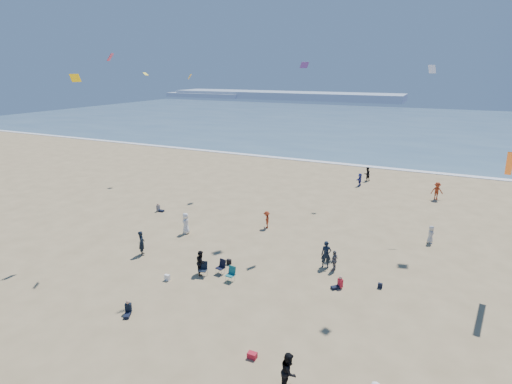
% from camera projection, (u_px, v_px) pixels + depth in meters
% --- Properties ---
extents(ground, '(220.00, 220.00, 0.00)m').
position_uv_depth(ground, '(149.00, 356.00, 19.44)').
color(ground, tan).
rests_on(ground, ground).
extents(ocean, '(220.00, 100.00, 0.06)m').
position_uv_depth(ocean, '(395.00, 124.00, 101.52)').
color(ocean, '#476B84').
rests_on(ocean, ground).
extents(surf_line, '(220.00, 1.20, 0.08)m').
position_uv_depth(surf_line, '(352.00, 165.00, 58.31)').
color(surf_line, white).
rests_on(surf_line, ground).
extents(headland_far, '(110.00, 20.00, 3.20)m').
position_uv_depth(headland_far, '(284.00, 95.00, 190.37)').
color(headland_far, '#7A8EA8').
rests_on(headland_far, ground).
extents(headland_near, '(40.00, 14.00, 2.00)m').
position_uv_depth(headland_near, '(207.00, 95.00, 202.57)').
color(headland_near, '#7A8EA8').
rests_on(headland_near, ground).
extents(standing_flyers, '(28.82, 37.24, 1.94)m').
position_uv_depth(standing_flyers, '(349.00, 237.00, 31.06)').
color(standing_flyers, slate).
rests_on(standing_flyers, ground).
extents(seated_group, '(21.12, 23.57, 0.84)m').
position_uv_depth(seated_group, '(191.00, 307.00, 22.78)').
color(seated_group, white).
rests_on(seated_group, ground).
extents(chair_cluster, '(2.69, 1.53, 1.00)m').
position_uv_depth(chair_cluster, '(218.00, 270.00, 26.73)').
color(chair_cluster, black).
rests_on(chair_cluster, ground).
extents(white_tote, '(0.35, 0.20, 0.40)m').
position_uv_depth(white_tote, '(167.00, 278.00, 26.40)').
color(white_tote, white).
rests_on(white_tote, ground).
extents(black_backpack, '(0.30, 0.22, 0.38)m').
position_uv_depth(black_backpack, '(229.00, 262.00, 28.57)').
color(black_backpack, black).
rests_on(black_backpack, ground).
extents(cooler, '(0.45, 0.30, 0.30)m').
position_uv_depth(cooler, '(252.00, 355.00, 19.29)').
color(cooler, red).
rests_on(cooler, ground).
extents(navy_bag, '(0.28, 0.18, 0.34)m').
position_uv_depth(navy_bag, '(380.00, 286.00, 25.47)').
color(navy_bag, black).
rests_on(navy_bag, ground).
extents(kites_aloft, '(49.08, 37.26, 24.88)m').
position_uv_depth(kites_aloft, '(417.00, 61.00, 22.61)').
color(kites_aloft, '#762198').
rests_on(kites_aloft, ground).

